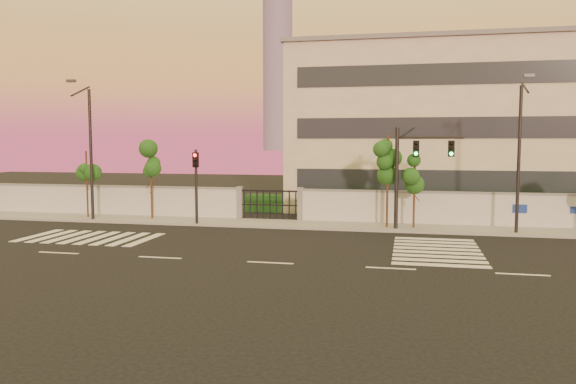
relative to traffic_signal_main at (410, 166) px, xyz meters
name	(u,v)px	position (x,y,z in m)	size (l,w,h in m)	color
ground	(270,263)	(-5.73, -9.71, -3.72)	(120.00, 120.00, 0.00)	black
sidewalk	(312,225)	(-5.73, 0.79, -3.65)	(60.00, 3.00, 0.15)	gray
perimeter_wall	(318,206)	(-5.62, 2.29, -2.65)	(60.00, 0.36, 2.20)	#B0B3B8
hedge_row	(340,205)	(-4.56, 5.03, -2.90)	(41.00, 4.25, 1.80)	#0F3314
institutional_building	(454,127)	(3.27, 12.28, 2.43)	(24.40, 12.40, 12.25)	#B7B19B
distant_skyscraper	(278,36)	(-70.73, 270.29, 58.26)	(16.00, 16.00, 118.00)	slate
road_markings	(257,245)	(-7.31, -5.95, -3.71)	(57.00, 7.62, 0.02)	silver
street_tree_b	(87,169)	(-20.58, 0.65, -0.42)	(1.41, 1.12, 4.49)	#382314
street_tree_c	(151,164)	(-16.17, 0.93, -0.07)	(1.60, 1.27, 4.97)	#382314
street_tree_d	(388,159)	(-1.24, 0.46, 0.34)	(1.64, 1.31, 5.52)	#382314
street_tree_e	(415,171)	(0.28, 0.50, -0.32)	(1.56, 1.24, 4.61)	#382314
traffic_signal_main	(410,166)	(0.00, 0.00, 0.00)	(3.72, 0.39, 5.89)	black
traffic_signal_secondary	(196,178)	(-12.56, -0.60, -0.80)	(0.36, 0.34, 4.61)	black
streetlight_west	(89,147)	(-19.74, -0.38, 1.01)	(0.52, 2.10, 8.75)	black
streetlight_east	(520,151)	(5.72, -0.28, 0.85)	(0.51, 2.04, 8.47)	black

